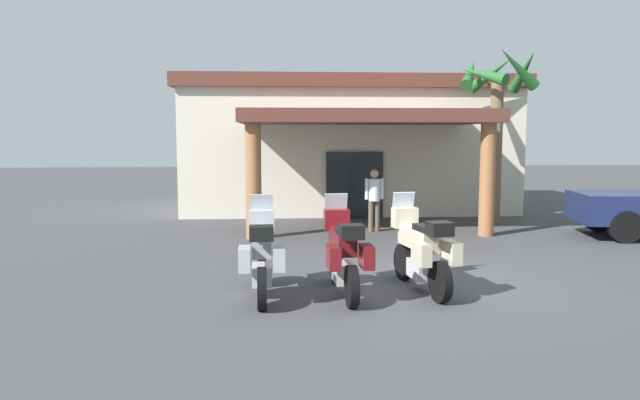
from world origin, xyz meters
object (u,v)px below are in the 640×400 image
motorcycle_silver (262,255)px  palm_tree_near_portico (496,101)px  motorcycle_cream (422,250)px  motorcycle_maroon (344,253)px  pedestrian (374,196)px  motel_building (345,144)px

motorcycle_silver → palm_tree_near_portico: size_ratio=0.43×
motorcycle_silver → palm_tree_near_portico: bearing=-42.1°
motorcycle_cream → motorcycle_silver: bearing=84.8°
motorcycle_silver → motorcycle_maroon: bearing=-90.3°
motorcycle_silver → palm_tree_near_portico: palm_tree_near_portico is taller
motorcycle_maroon → pedestrian: size_ratio=1.30×
motel_building → pedestrian: (0.10, -5.40, -1.34)m
motel_building → pedestrian: motel_building is taller
motorcycle_maroon → pedestrian: pedestrian is taller
pedestrian → palm_tree_near_portico: bearing=-80.2°
motorcycle_silver → motorcycle_cream: (2.69, 0.16, 0.00)m
motel_building → pedestrian: bearing=-87.8°
motorcycle_maroon → motorcycle_cream: bearing=-85.6°
motel_building → motorcycle_maroon: bearing=-96.3°
motorcycle_maroon → motel_building: bearing=-9.8°
motel_building → motorcycle_cream: 11.81m
pedestrian → motel_building: bearing=-7.1°
motel_building → palm_tree_near_portico: size_ratio=2.26×
motorcycle_cream → palm_tree_near_portico: bearing=-37.5°
motorcycle_maroon → pedestrian: bearing=-16.7°
pedestrian → palm_tree_near_portico: palm_tree_near_portico is taller
motel_building → pedestrian: 5.57m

